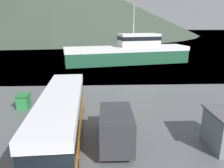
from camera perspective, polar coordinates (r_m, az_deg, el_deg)
name	(u,v)px	position (r m, az deg, el deg)	size (l,w,h in m)	color
water_surface	(101,34)	(146.88, -2.84, 13.02)	(240.00, 240.00, 0.00)	#475B6B
hill_backdrop	(53,1)	(158.89, -15.18, 20.22)	(185.34, 185.34, 41.42)	#333D33
tour_bus	(62,113)	(15.51, -13.05, -7.51)	(3.26, 11.93, 3.12)	#B26614
delivery_van	(116,126)	(14.44, 0.97, -10.93)	(2.06, 5.30, 2.48)	#2D2D33
fishing_boat	(129,52)	(42.55, 4.37, 8.45)	(24.34, 10.00, 10.75)	#1E5138
storage_bin	(24,101)	(22.03, -22.10, -4.18)	(1.10, 1.32, 1.33)	#287F3D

